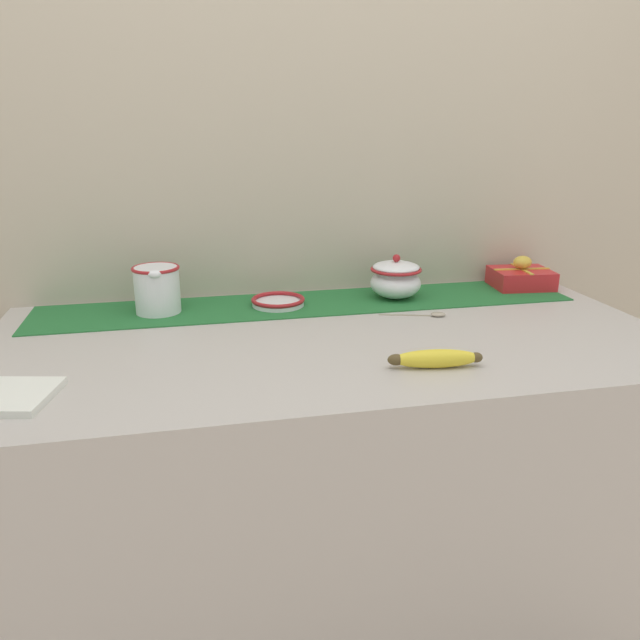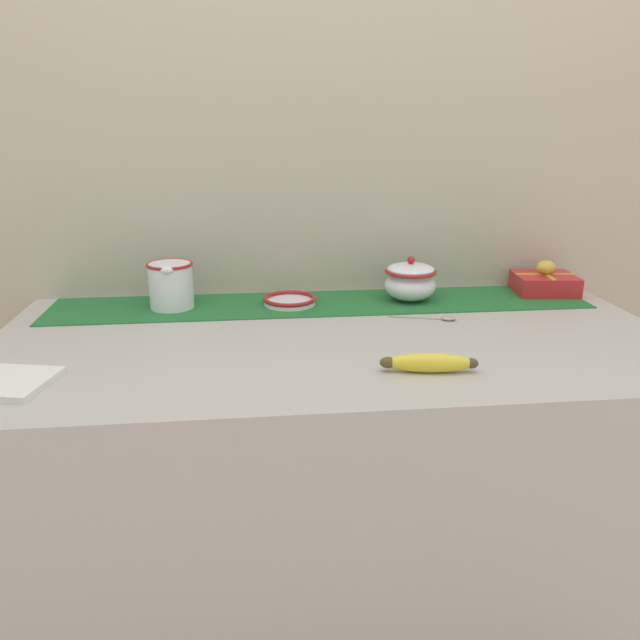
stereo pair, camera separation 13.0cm
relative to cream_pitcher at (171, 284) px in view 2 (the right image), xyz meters
The scene contains 10 objects.
countertop 0.67m from the cream_pitcher, 33.93° to the right, with size 1.48×0.75×0.87m, color #B7B2AD.
back_wall 0.48m from the cream_pitcher, 21.18° to the left, with size 2.28×0.04×2.40m, color #B7AD99.
table_runner 0.38m from the cream_pitcher, ahead, with size 1.36×0.23×0.00m, color #236B33.
cream_pitcher is the anchor object (origin of this frame).
sugar_bowl 0.60m from the cream_pitcher, ahead, with size 0.13×0.13×0.12m.
small_dish 0.30m from the cream_pitcher, ahead, with size 0.13×0.13×0.02m.
banana 0.71m from the cream_pitcher, 42.36° to the right, with size 0.18×0.06×0.04m.
spoon 0.67m from the cream_pitcher, 14.63° to the right, with size 0.16×0.06×0.01m.
napkin_stack 0.52m from the cream_pitcher, 116.93° to the right, with size 0.14×0.14×0.01m, color white.
gift_box 0.98m from the cream_pitcher, ahead, with size 0.17×0.15×0.09m.
Camera 2 is at (-0.17, -1.27, 1.31)m, focal length 35.00 mm.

